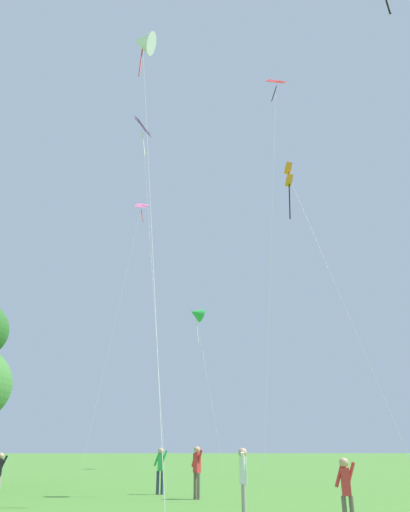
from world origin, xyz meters
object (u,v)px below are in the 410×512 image
at_px(kite_pink_low, 140,217).
at_px(kite_red_high, 275,102).
at_px(person_far_back, 197,467).
at_px(kite_green_small, 196,314).
at_px(kite_orange_box, 289,178).
at_px(kite_white_distant, 143,42).
at_px(kite_purple_streamer, 143,137).
at_px(person_near_tree, 160,466).
at_px(person_child_small, 346,488).
at_px(person_in_blue_jacket, 243,476).

bearing_deg(kite_pink_low, kite_red_high, -66.21).
distance_m(kite_pink_low, person_far_back, 37.49).
bearing_deg(person_far_back, kite_green_small, 89.57).
relative_size(kite_orange_box, kite_green_small, 0.97).
bearing_deg(kite_orange_box, kite_white_distant, 175.61).
height_order(kite_purple_streamer, person_near_tree, kite_purple_streamer).
height_order(kite_red_high, person_child_small, kite_red_high).
height_order(kite_white_distant, kite_green_small, kite_white_distant).
distance_m(person_child_small, person_far_back, 8.51).
relative_size(kite_white_distant, person_child_small, 15.39).
xyz_separation_m(kite_orange_box, kite_purple_streamer, (-8.70, 13.47, 11.72)).
relative_size(kite_white_distant, kite_red_high, 1.00).
bearing_deg(kite_pink_low, person_near_tree, -80.12).
xyz_separation_m(person_child_small, person_far_back, (-3.14, 7.90, 0.16)).
bearing_deg(kite_pink_low, kite_purple_streamer, -83.33).
bearing_deg(person_near_tree, kite_white_distant, -152.73).
relative_size(kite_red_high, person_far_back, 13.15).
distance_m(kite_red_high, kite_pink_low, 26.68).
bearing_deg(kite_orange_box, person_far_back, -172.51).
bearing_deg(person_in_blue_jacket, person_far_back, 101.44).
bearing_deg(person_child_small, kite_purple_streamer, 108.89).
xyz_separation_m(kite_white_distant, person_child_small, (6.24, -9.04, -21.58)).
bearing_deg(kite_red_high, kite_green_small, 100.83).
height_order(kite_white_distant, person_near_tree, kite_white_distant).
bearing_deg(kite_orange_box, person_in_blue_jacket, -117.41).
relative_size(kite_pink_low, person_far_back, 15.35).
relative_size(kite_orange_box, person_child_small, 9.57).
bearing_deg(person_in_blue_jacket, person_child_small, -48.76).
height_order(kite_white_distant, kite_purple_streamer, kite_purple_streamer).
bearing_deg(person_far_back, person_in_blue_jacket, -78.56).
xyz_separation_m(person_far_back, person_near_tree, (-1.45, 1.99, -0.03)).
bearing_deg(kite_orange_box, person_near_tree, 166.27).
bearing_deg(person_child_small, kite_orange_box, 81.96).
distance_m(kite_red_high, person_child_small, 23.43).
height_order(kite_purple_streamer, person_in_blue_jacket, kite_purple_streamer).
xyz_separation_m(kite_green_small, person_far_back, (-0.20, -27.15, -12.98)).
distance_m(kite_purple_streamer, kite_green_small, 17.95).
bearing_deg(kite_red_high, person_in_blue_jacket, -109.81).
bearing_deg(person_far_back, kite_purple_streamer, 107.26).
bearing_deg(kite_green_small, kite_orange_box, -81.15).
height_order(kite_pink_low, person_near_tree, kite_pink_low).
xyz_separation_m(kite_green_small, person_in_blue_jacket, (0.93, -32.76, -13.01)).
height_order(kite_purple_streamer, person_far_back, kite_purple_streamer).
bearing_deg(kite_pink_low, person_far_back, -77.95).
bearing_deg(person_child_small, kite_white_distant, 124.59).
bearing_deg(kite_pink_low, kite_green_small, -9.51).
relative_size(kite_orange_box, kite_red_high, 0.62).
height_order(kite_green_small, person_child_small, kite_green_small).
height_order(person_child_small, person_in_blue_jacket, person_in_blue_jacket).
bearing_deg(kite_green_small, kite_white_distant, -97.22).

